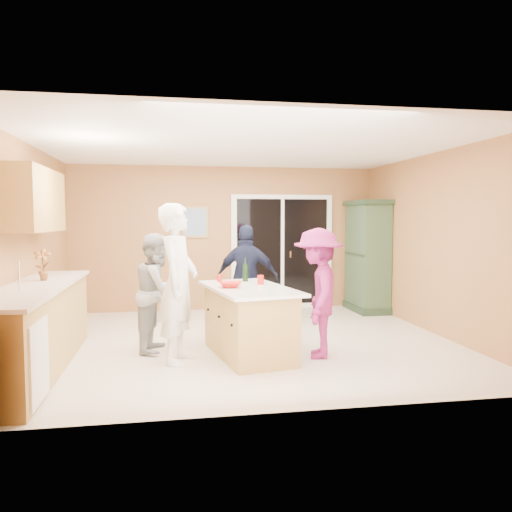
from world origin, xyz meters
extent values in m
plane|color=silver|center=(0.00, 0.00, 0.00)|extent=(5.50, 5.50, 0.00)
cube|color=white|center=(0.00, 0.00, 2.60)|extent=(5.50, 5.00, 0.10)
cube|color=tan|center=(0.00, 2.50, 1.30)|extent=(5.50, 0.10, 2.60)
cube|color=tan|center=(0.00, -2.50, 1.30)|extent=(5.50, 0.10, 2.60)
cube|color=tan|center=(-2.75, 0.00, 1.30)|extent=(0.10, 5.00, 2.60)
cube|color=tan|center=(2.75, 0.00, 1.30)|extent=(0.10, 5.00, 2.60)
cube|color=#B48D46|center=(-2.45, -0.90, 0.45)|extent=(0.60, 3.00, 0.90)
cube|color=silver|center=(-2.44, -2.00, 0.40)|extent=(0.62, 0.60, 0.72)
cube|color=silver|center=(-2.44, -0.90, 0.92)|extent=(0.65, 3.05, 0.04)
cylinder|color=silver|center=(-2.45, -1.40, 1.09)|extent=(0.02, 0.02, 0.30)
cube|color=#B48D46|center=(-2.58, -0.20, 1.88)|extent=(0.35, 1.60, 0.75)
cube|color=white|center=(1.05, 2.47, 1.05)|extent=(1.90, 0.05, 2.10)
cube|color=black|center=(1.05, 2.46, 1.05)|extent=(1.70, 0.03, 1.94)
cube|color=white|center=(1.05, 2.45, 1.05)|extent=(0.06, 0.04, 1.94)
cube|color=silver|center=(1.20, 2.44, 1.00)|extent=(0.02, 0.03, 0.12)
cube|color=#A18550|center=(-0.55, 2.48, 1.60)|extent=(0.46, 0.03, 0.56)
cube|color=#466691|center=(-0.55, 2.47, 1.60)|extent=(0.38, 0.02, 0.48)
cube|color=#B48D46|center=(-0.07, -0.69, 0.40)|extent=(0.97, 1.52, 0.80)
cube|color=silver|center=(-0.07, -0.69, 0.82)|extent=(1.14, 1.72, 0.04)
cube|color=black|center=(-0.07, -0.69, 0.05)|extent=(0.89, 1.44, 0.09)
cube|color=#203421|center=(2.49, 1.90, 0.06)|extent=(0.55, 1.04, 0.12)
cube|color=#385236|center=(2.49, 1.90, 0.98)|extent=(0.49, 0.98, 1.84)
cube|color=#203421|center=(2.49, 1.90, 1.94)|extent=(0.57, 1.08, 0.08)
imported|color=silver|center=(-0.91, -0.80, 0.91)|extent=(0.62, 0.77, 1.83)
imported|color=#A0A1A3|center=(-1.16, -0.24, 0.74)|extent=(0.68, 0.80, 1.47)
imported|color=#161A32|center=(0.11, 0.61, 0.78)|extent=(0.99, 0.62, 1.57)
imported|color=#851D67|center=(0.73, -0.87, 0.77)|extent=(0.84, 1.12, 1.54)
imported|color=red|center=(-0.30, -0.69, 0.87)|extent=(0.29, 0.29, 0.07)
imported|color=red|center=(-2.45, -0.49, 1.13)|extent=(0.21, 0.15, 0.38)
cylinder|color=red|center=(0.11, -0.49, 0.90)|extent=(0.09, 0.09, 0.12)
cylinder|color=red|center=(-0.37, -0.11, 0.89)|extent=(0.07, 0.07, 0.09)
cylinder|color=black|center=(-0.03, -0.14, 0.95)|extent=(0.07, 0.07, 0.22)
cylinder|color=black|center=(-0.03, -0.14, 1.11)|extent=(0.03, 0.03, 0.08)
cylinder|color=white|center=(-0.22, -0.57, 0.85)|extent=(0.24, 0.24, 0.01)
camera|label=1|loc=(-0.99, -6.55, 1.64)|focal=35.00mm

